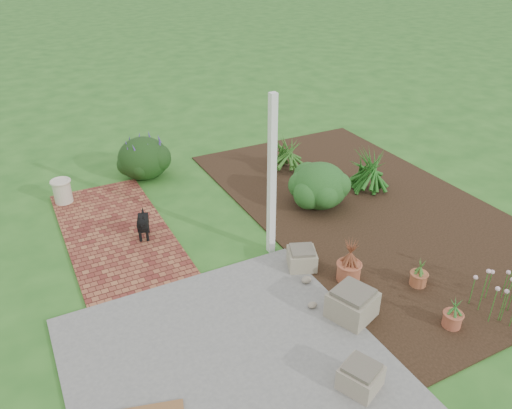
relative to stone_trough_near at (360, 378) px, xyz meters
name	(u,v)px	position (x,y,z in m)	size (l,w,h in m)	color
ground	(256,259)	(0.13, 2.67, -0.17)	(80.00, 80.00, 0.00)	#255B1C
concrete_patio	(230,366)	(-1.12, 0.92, -0.15)	(3.50, 3.50, 0.04)	slate
brick_path	(116,231)	(-1.57, 4.42, -0.15)	(1.60, 3.50, 0.04)	maroon
garden_bed	(367,207)	(2.63, 3.17, -0.16)	(4.00, 7.00, 0.03)	black
veranda_post	(272,178)	(0.43, 2.77, 1.08)	(0.10, 0.10, 2.50)	white
stone_trough_near	(360,378)	(0.00, 0.00, 0.00)	(0.39, 0.39, 0.26)	gray
stone_trough_mid	(352,305)	(0.61, 0.96, 0.04)	(0.51, 0.51, 0.34)	#787358
stone_trough_far	(302,259)	(0.61, 2.16, 0.00)	(0.40, 0.40, 0.26)	gray
black_dog	(143,223)	(-1.22, 3.96, 0.15)	(0.28, 0.53, 0.47)	black
cream_ceramic_urn	(62,191)	(-2.16, 5.82, 0.08)	(0.31, 0.31, 0.42)	beige
evergreen_shrub	(320,184)	(1.89, 3.61, 0.27)	(0.97, 0.97, 0.82)	#113B14
agapanthus_clump_back	(369,168)	(3.01, 3.68, 0.33)	(1.04, 1.04, 0.93)	#143811
agapanthus_clump_front	(285,151)	(2.09, 5.19, 0.28)	(0.95, 0.95, 0.84)	#0B380E
terracotta_pot_bronze	(349,271)	(1.04, 1.60, -0.01)	(0.33, 0.33, 0.27)	#A25336
terracotta_pot_small_left	(418,279)	(1.83, 1.06, -0.05)	(0.23, 0.23, 0.19)	#A25936
terracotta_pot_small_right	(452,319)	(1.61, 0.24, -0.04)	(0.23, 0.23, 0.19)	#A05036
purple_flowering_bush	(143,157)	(-0.53, 6.25, 0.25)	(1.00, 1.00, 0.85)	black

